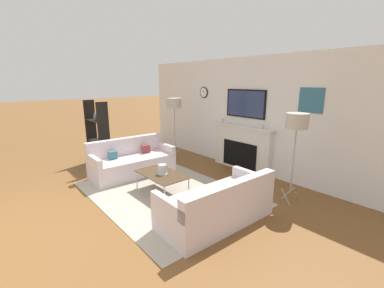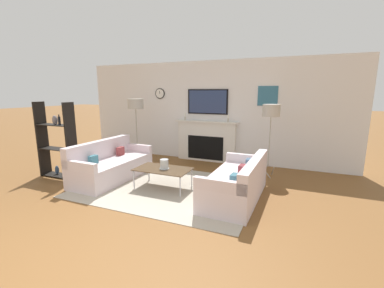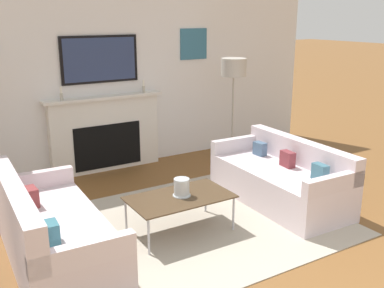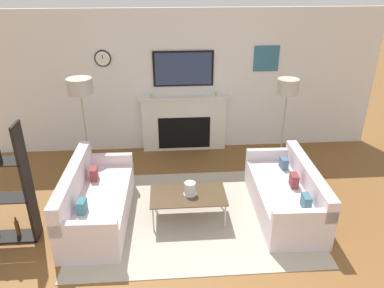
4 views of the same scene
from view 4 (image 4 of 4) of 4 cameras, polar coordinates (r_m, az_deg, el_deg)
name	(u,v)px [view 4 (image 4 of 4)]	position (r m, az deg, el deg)	size (l,w,h in m)	color
fireplace_wall	(184,89)	(7.25, -1.29, 8.36)	(7.52, 0.28, 2.70)	silver
area_rug	(193,215)	(5.66, 0.14, -10.76)	(3.40, 2.47, 0.01)	#B1A795
couch_left	(96,203)	(5.58, -14.48, -8.66)	(0.86, 1.90, 0.84)	silver
couch_right	(286,196)	(5.76, 14.18, -7.62)	(0.87, 1.84, 0.75)	silver
coffee_table	(188,196)	(5.40, -0.59, -7.93)	(1.08, 0.62, 0.40)	#4C3823
hurricane_candle	(190,189)	(5.35, -0.30, -6.90)	(0.19, 0.19, 0.19)	silver
floor_lamp_left	(80,87)	(6.48, -16.72, 8.27)	(0.42, 0.42, 1.71)	#9E998E
floor_lamp_right	(288,88)	(6.70, 14.37, 8.31)	(0.37, 0.37, 1.63)	#9E998E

